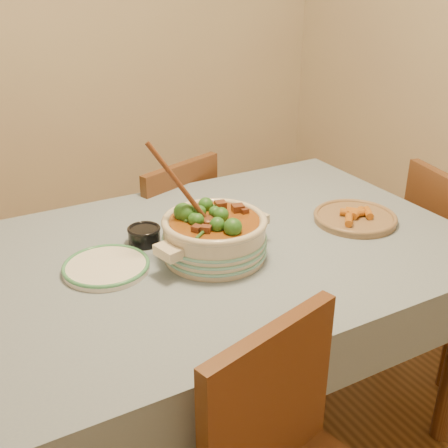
% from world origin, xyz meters
% --- Properties ---
extents(floor, '(4.50, 4.50, 0.00)m').
position_xyz_m(floor, '(0.00, 0.00, 0.00)').
color(floor, '#482C14').
rests_on(floor, ground).
extents(wall_back, '(4.00, 0.02, 2.70)m').
position_xyz_m(wall_back, '(0.00, 2.25, 1.35)').
color(wall_back, beige).
rests_on(wall_back, floor).
extents(dining_table, '(1.68, 1.08, 0.76)m').
position_xyz_m(dining_table, '(0.00, 0.00, 0.66)').
color(dining_table, brown).
rests_on(dining_table, floor).
extents(stew_casserole, '(0.40, 0.37, 0.37)m').
position_xyz_m(stew_casserole, '(0.00, -0.05, 0.84)').
color(stew_casserole, beige).
rests_on(stew_casserole, dining_table).
extents(white_plate, '(0.27, 0.27, 0.02)m').
position_xyz_m(white_plate, '(-0.31, 0.03, 0.77)').
color(white_plate, silver).
rests_on(white_plate, dining_table).
extents(condiment_bowl, '(0.13, 0.13, 0.06)m').
position_xyz_m(condiment_bowl, '(-0.15, 0.13, 0.79)').
color(condiment_bowl, black).
rests_on(condiment_bowl, dining_table).
extents(fried_plate, '(0.33, 0.33, 0.05)m').
position_xyz_m(fried_plate, '(0.55, -0.06, 0.78)').
color(fried_plate, '#8E6E4F').
rests_on(fried_plate, dining_table).
extents(chair_far, '(0.50, 0.50, 0.84)m').
position_xyz_m(chair_far, '(0.14, 0.64, 0.48)').
color(chair_far, brown).
rests_on(chair_far, floor).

